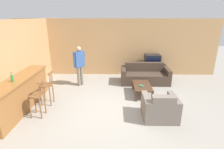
{
  "coord_description": "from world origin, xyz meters",
  "views": [
    {
      "loc": [
        -0.05,
        -4.67,
        2.68
      ],
      "look_at": [
        -0.15,
        0.81,
        0.85
      ],
      "focal_mm": 28.0,
      "sensor_mm": 36.0,
      "label": 1
    }
  ],
  "objects_px": {
    "armchair_near": "(160,108)",
    "tv_unit": "(152,71)",
    "bar_chair_mid": "(47,87)",
    "bottle": "(12,77)",
    "tv": "(152,60)",
    "book_on_table": "(141,86)",
    "person_by_window": "(80,64)",
    "coffee_table": "(142,86)",
    "couch_far": "(145,76)",
    "bar_chair_near": "(37,97)"
  },
  "relations": [
    {
      "from": "bottle",
      "to": "person_by_window",
      "type": "xyz_separation_m",
      "value": [
        1.39,
        2.23,
        -0.21
      ]
    },
    {
      "from": "bar_chair_mid",
      "to": "person_by_window",
      "type": "relative_size",
      "value": 0.67
    },
    {
      "from": "coffee_table",
      "to": "tv_unit",
      "type": "height_order",
      "value": "tv_unit"
    },
    {
      "from": "coffee_table",
      "to": "armchair_near",
      "type": "bearing_deg",
      "value": -79.97
    },
    {
      "from": "couch_far",
      "to": "tv",
      "type": "relative_size",
      "value": 2.88
    },
    {
      "from": "tv",
      "to": "person_by_window",
      "type": "relative_size",
      "value": 0.43
    },
    {
      "from": "person_by_window",
      "to": "tv_unit",
      "type": "bearing_deg",
      "value": 19.92
    },
    {
      "from": "person_by_window",
      "to": "book_on_table",
      "type": "bearing_deg",
      "value": -23.17
    },
    {
      "from": "book_on_table",
      "to": "coffee_table",
      "type": "bearing_deg",
      "value": 64.03
    },
    {
      "from": "armchair_near",
      "to": "bottle",
      "type": "distance_m",
      "value": 4.11
    },
    {
      "from": "bar_chair_near",
      "to": "armchair_near",
      "type": "distance_m",
      "value": 3.38
    },
    {
      "from": "book_on_table",
      "to": "person_by_window",
      "type": "distance_m",
      "value": 2.57
    },
    {
      "from": "tv_unit",
      "to": "person_by_window",
      "type": "relative_size",
      "value": 0.77
    },
    {
      "from": "couch_far",
      "to": "person_by_window",
      "type": "distance_m",
      "value": 2.75
    },
    {
      "from": "couch_far",
      "to": "tv_unit",
      "type": "distance_m",
      "value": 0.89
    },
    {
      "from": "bottle",
      "to": "person_by_window",
      "type": "height_order",
      "value": "person_by_window"
    },
    {
      "from": "bar_chair_mid",
      "to": "book_on_table",
      "type": "relative_size",
      "value": 5.43
    },
    {
      "from": "armchair_near",
      "to": "tv_unit",
      "type": "relative_size",
      "value": 0.74
    },
    {
      "from": "person_by_window",
      "to": "bar_chair_mid",
      "type": "bearing_deg",
      "value": -114.52
    },
    {
      "from": "bar_chair_near",
      "to": "bottle",
      "type": "bearing_deg",
      "value": 171.04
    },
    {
      "from": "coffee_table",
      "to": "person_by_window",
      "type": "relative_size",
      "value": 0.69
    },
    {
      "from": "coffee_table",
      "to": "person_by_window",
      "type": "distance_m",
      "value": 2.6
    },
    {
      "from": "bar_chair_mid",
      "to": "couch_far",
      "type": "distance_m",
      "value": 3.93
    },
    {
      "from": "book_on_table",
      "to": "bar_chair_near",
      "type": "bearing_deg",
      "value": -156.3
    },
    {
      "from": "bar_chair_near",
      "to": "armchair_near",
      "type": "height_order",
      "value": "bar_chair_near"
    },
    {
      "from": "tv",
      "to": "bottle",
      "type": "xyz_separation_m",
      "value": [
        -4.49,
        -3.35,
        0.29
      ]
    },
    {
      "from": "person_by_window",
      "to": "bottle",
      "type": "bearing_deg",
      "value": -121.92
    },
    {
      "from": "bottle",
      "to": "armchair_near",
      "type": "bearing_deg",
      "value": -2.31
    },
    {
      "from": "book_on_table",
      "to": "armchair_near",
      "type": "bearing_deg",
      "value": -77.28
    },
    {
      "from": "armchair_near",
      "to": "person_by_window",
      "type": "height_order",
      "value": "person_by_window"
    },
    {
      "from": "armchair_near",
      "to": "tv",
      "type": "bearing_deg",
      "value": 82.44
    },
    {
      "from": "bottle",
      "to": "book_on_table",
      "type": "relative_size",
      "value": 1.37
    },
    {
      "from": "coffee_table",
      "to": "tv_unit",
      "type": "relative_size",
      "value": 0.9
    },
    {
      "from": "armchair_near",
      "to": "bottle",
      "type": "bearing_deg",
      "value": 177.69
    },
    {
      "from": "couch_far",
      "to": "bar_chair_near",
      "type": "bearing_deg",
      "value": -141.76
    },
    {
      "from": "armchair_near",
      "to": "person_by_window",
      "type": "bearing_deg",
      "value": 137.76
    },
    {
      "from": "bar_chair_near",
      "to": "person_by_window",
      "type": "xyz_separation_m",
      "value": [
        0.74,
        2.33,
        0.33
      ]
    },
    {
      "from": "bar_chair_near",
      "to": "book_on_table",
      "type": "xyz_separation_m",
      "value": [
        3.05,
        1.34,
        -0.18
      ]
    },
    {
      "from": "armchair_near",
      "to": "tv",
      "type": "height_order",
      "value": "tv"
    },
    {
      "from": "tv_unit",
      "to": "tv",
      "type": "xyz_separation_m",
      "value": [
        0.0,
        -0.0,
        0.52
      ]
    },
    {
      "from": "tv",
      "to": "bottle",
      "type": "bearing_deg",
      "value": -143.27
    },
    {
      "from": "armchair_near",
      "to": "coffee_table",
      "type": "xyz_separation_m",
      "value": [
        -0.27,
        1.5,
        0.03
      ]
    },
    {
      "from": "bar_chair_near",
      "to": "tv_unit",
      "type": "relative_size",
      "value": 0.87
    },
    {
      "from": "person_by_window",
      "to": "coffee_table",
      "type": "bearing_deg",
      "value": -20.58
    },
    {
      "from": "bar_chair_mid",
      "to": "coffee_table",
      "type": "height_order",
      "value": "bar_chair_mid"
    },
    {
      "from": "couch_far",
      "to": "bottle",
      "type": "bearing_deg",
      "value": -147.56
    },
    {
      "from": "bar_chair_mid",
      "to": "coffee_table",
      "type": "relative_size",
      "value": 0.97
    },
    {
      "from": "armchair_near",
      "to": "bottle",
      "type": "xyz_separation_m",
      "value": [
        -4.02,
        0.16,
        0.81
      ]
    },
    {
      "from": "bar_chair_mid",
      "to": "bottle",
      "type": "bearing_deg",
      "value": -136.64
    },
    {
      "from": "bottle",
      "to": "book_on_table",
      "type": "bearing_deg",
      "value": 18.46
    }
  ]
}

